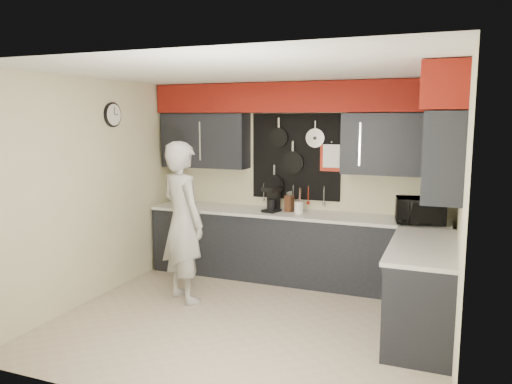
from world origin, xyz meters
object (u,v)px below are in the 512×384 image
at_px(knife_block, 289,203).
at_px(person, 183,222).
at_px(utensil_crock, 299,207).
at_px(coffee_maker, 272,199).
at_px(microwave, 420,211).

bearing_deg(knife_block, person, -115.95).
relative_size(utensil_crock, person, 0.08).
bearing_deg(knife_block, utensil_crock, -7.69).
bearing_deg(knife_block, coffee_maker, -147.23).
xyz_separation_m(knife_block, person, (-0.92, -1.19, -0.09)).
height_order(knife_block, coffee_maker, coffee_maker).
height_order(microwave, person, person).
bearing_deg(coffee_maker, person, -108.19).
bearing_deg(person, utensil_crock, -102.84).
bearing_deg(microwave, utensil_crock, 166.38).
height_order(knife_block, person, person).
xyz_separation_m(microwave, utensil_crock, (-1.50, 0.09, -0.08)).
bearing_deg(microwave, coffee_maker, 167.94).
distance_m(utensil_crock, coffee_maker, 0.37).
xyz_separation_m(utensil_crock, person, (-1.06, -1.14, -0.05)).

